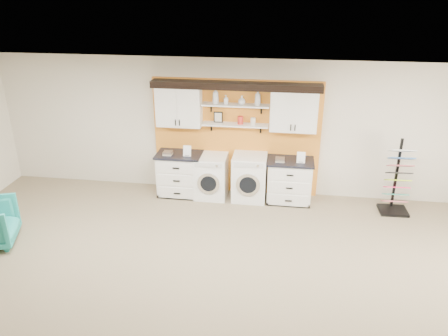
% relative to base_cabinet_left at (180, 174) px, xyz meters
% --- Properties ---
extents(floor, '(10.00, 10.00, 0.00)m').
position_rel_base_cabinet_left_xyz_m(floor, '(1.13, -3.64, -0.46)').
color(floor, '#89785C').
rests_on(floor, ground).
extents(ceiling, '(10.00, 10.00, 0.00)m').
position_rel_base_cabinet_left_xyz_m(ceiling, '(1.13, -3.64, 2.34)').
color(ceiling, white).
rests_on(ceiling, wall_back).
extents(wall_back, '(10.00, 0.00, 10.00)m').
position_rel_base_cabinet_left_xyz_m(wall_back, '(1.13, 0.36, 0.94)').
color(wall_back, beige).
rests_on(wall_back, floor).
extents(accent_panel, '(3.40, 0.07, 2.40)m').
position_rel_base_cabinet_left_xyz_m(accent_panel, '(1.13, 0.32, 0.74)').
color(accent_panel, orange).
rests_on(accent_panel, wall_back).
extents(upper_cabinet_left, '(0.90, 0.35, 0.84)m').
position_rel_base_cabinet_left_xyz_m(upper_cabinet_left, '(-0.00, 0.15, 1.42)').
color(upper_cabinet_left, white).
rests_on(upper_cabinet_left, wall_back).
extents(upper_cabinet_right, '(0.90, 0.35, 0.84)m').
position_rel_base_cabinet_left_xyz_m(upper_cabinet_right, '(2.26, 0.15, 1.42)').
color(upper_cabinet_right, white).
rests_on(upper_cabinet_right, wall_back).
extents(shelf_lower, '(1.32, 0.28, 0.03)m').
position_rel_base_cabinet_left_xyz_m(shelf_lower, '(1.13, 0.16, 1.07)').
color(shelf_lower, white).
rests_on(shelf_lower, wall_back).
extents(shelf_upper, '(1.32, 0.28, 0.03)m').
position_rel_base_cabinet_left_xyz_m(shelf_upper, '(1.13, 0.16, 1.47)').
color(shelf_upper, white).
rests_on(shelf_upper, wall_back).
extents(crown_molding, '(3.30, 0.41, 0.13)m').
position_rel_base_cabinet_left_xyz_m(crown_molding, '(1.13, 0.17, 1.87)').
color(crown_molding, black).
rests_on(crown_molding, wall_back).
extents(picture_frame, '(0.18, 0.02, 0.22)m').
position_rel_base_cabinet_left_xyz_m(picture_frame, '(0.78, 0.21, 1.20)').
color(picture_frame, black).
rests_on(picture_frame, shelf_lower).
extents(canister_red, '(0.11, 0.11, 0.16)m').
position_rel_base_cabinet_left_xyz_m(canister_red, '(1.23, 0.16, 1.17)').
color(canister_red, red).
rests_on(canister_red, shelf_lower).
extents(canister_cream, '(0.10, 0.10, 0.14)m').
position_rel_base_cabinet_left_xyz_m(canister_cream, '(1.48, 0.16, 1.16)').
color(canister_cream, silver).
rests_on(canister_cream, shelf_lower).
extents(base_cabinet_left, '(0.93, 0.66, 0.91)m').
position_rel_base_cabinet_left_xyz_m(base_cabinet_left, '(0.00, 0.00, 0.00)').
color(base_cabinet_left, white).
rests_on(base_cabinet_left, floor).
extents(base_cabinet_right, '(0.92, 0.66, 0.90)m').
position_rel_base_cabinet_left_xyz_m(base_cabinet_right, '(2.26, 0.00, -0.01)').
color(base_cabinet_right, white).
rests_on(base_cabinet_right, floor).
extents(washer, '(0.64, 0.71, 0.90)m').
position_rel_base_cabinet_left_xyz_m(washer, '(0.66, -0.00, -0.01)').
color(washer, white).
rests_on(washer, floor).
extents(dryer, '(0.68, 0.71, 0.95)m').
position_rel_base_cabinet_left_xyz_m(dryer, '(1.45, -0.00, 0.02)').
color(dryer, white).
rests_on(dryer, floor).
extents(sample_rack, '(0.54, 0.46, 1.46)m').
position_rel_base_cabinet_left_xyz_m(sample_rack, '(4.29, -0.17, 0.03)').
color(sample_rack, black).
rests_on(sample_rack, floor).
extents(soap_bottle_a, '(0.17, 0.17, 0.32)m').
position_rel_base_cabinet_left_xyz_m(soap_bottle_a, '(0.74, 0.16, 1.65)').
color(soap_bottle_a, silver).
rests_on(soap_bottle_a, shelf_upper).
extents(soap_bottle_b, '(0.10, 0.10, 0.18)m').
position_rel_base_cabinet_left_xyz_m(soap_bottle_b, '(0.94, 0.16, 1.58)').
color(soap_bottle_b, silver).
rests_on(soap_bottle_b, shelf_upper).
extents(soap_bottle_c, '(0.15, 0.15, 0.18)m').
position_rel_base_cabinet_left_xyz_m(soap_bottle_c, '(1.25, 0.16, 1.58)').
color(soap_bottle_c, silver).
rests_on(soap_bottle_c, shelf_upper).
extents(soap_bottle_d, '(0.13, 0.13, 0.30)m').
position_rel_base_cabinet_left_xyz_m(soap_bottle_d, '(1.56, 0.16, 1.64)').
color(soap_bottle_d, silver).
rests_on(soap_bottle_d, shelf_upper).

